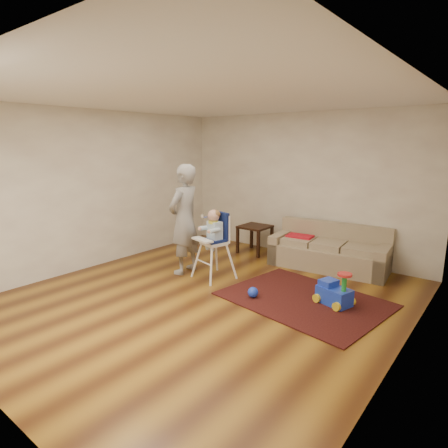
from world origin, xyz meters
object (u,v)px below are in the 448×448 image
Objects in this scene: sofa at (329,247)px; side_table at (255,239)px; ride_on_toy at (335,287)px; high_chair at (214,245)px; toy_ball at (253,292)px; adult at (184,220)px.

sofa reaches higher than side_table.
ride_on_toy is (0.69, -1.41, -0.12)m from sofa.
high_chair is (0.29, -1.61, 0.27)m from side_table.
sofa reaches higher than ride_on_toy.
toy_ball is 0.13× the size of high_chair.
side_table is 0.48× the size of high_chair.
toy_ball is at bearing -104.55° from sofa.
side_table is 1.83m from adult.
side_table is 0.30× the size of adult.
high_chair is at bearing -79.92° from side_table.
adult is (-1.52, 0.22, 0.81)m from toy_ball.
high_chair is at bearing -157.60° from ride_on_toy.
sofa is 1.54m from side_table.
side_table is at bearing 113.77° from high_chair.
sofa is at bearing 65.73° from high_chair.
high_chair is (-1.94, -0.20, 0.29)m from ride_on_toy.
side_table is 3.69× the size of toy_ball.
ride_on_toy is at bearing 19.49° from high_chair.
adult is (-1.81, -1.69, 0.53)m from sofa.
high_chair is at bearing 162.66° from toy_ball.
side_table is at bearing 164.28° from adult.
sofa is at bearing -0.12° from side_table.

